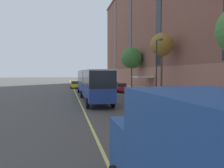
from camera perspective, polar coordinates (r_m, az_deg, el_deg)
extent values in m
plane|color=#4C4947|center=(26.84, -4.04, -4.30)|extent=(260.00, 260.00, 0.00)
cube|color=#ADA89E|center=(32.27, 11.86, -2.98)|extent=(4.73, 160.00, 0.15)
cube|color=#A56A58|center=(30.47, 18.13, 0.58)|extent=(0.14, 110.00, 4.40)
cube|color=silver|center=(40.06, 8.14, 1.83)|extent=(3.20, 3.40, 0.24)
cube|color=#1E232B|center=(39.55, 12.13, 19.97)|extent=(0.10, 2.00, 20.71)
cube|color=#1E232B|center=(54.58, 4.82, 15.27)|extent=(0.10, 2.00, 20.71)
cube|color=#1E232B|center=(70.27, 0.86, 12.52)|extent=(0.10, 2.00, 20.71)
cube|color=navy|center=(33.09, -6.25, -0.67)|extent=(2.50, 11.48, 1.34)
cube|color=black|center=(33.02, -6.27, 1.91)|extent=(2.51, 11.48, 1.64)
cube|color=white|center=(33.02, -6.27, 3.44)|extent=(2.52, 11.48, 0.12)
cube|color=#19232D|center=(38.77, -7.07, 1.83)|extent=(2.26, 0.09, 1.23)
cube|color=orange|center=(38.77, -7.07, 3.02)|extent=(1.72, 0.07, 0.28)
cube|color=black|center=(38.88, -7.05, -0.97)|extent=(2.41, 0.13, 0.24)
cube|color=white|center=(38.80, -8.32, -0.62)|extent=(0.28, 0.06, 0.18)
cube|color=white|center=(38.94, -5.79, -0.59)|extent=(0.28, 0.06, 0.18)
cylinder|color=#595651|center=(26.85, -5.01, 0.22)|extent=(2.34, 1.01, 2.33)
cube|color=navy|center=(22.87, -3.81, -2.32)|extent=(2.48, 7.16, 1.34)
cube|color=black|center=(22.78, -3.83, 1.41)|extent=(2.49, 7.16, 1.64)
cube|color=white|center=(22.77, -3.84, 3.63)|extent=(2.50, 7.16, 0.12)
cylinder|color=black|center=(37.05, -8.72, -1.52)|extent=(0.30, 1.00, 1.00)
cylinder|color=black|center=(37.25, -4.95, -1.47)|extent=(0.30, 1.00, 1.00)
cylinder|color=black|center=(29.63, -7.98, -2.65)|extent=(0.30, 1.00, 1.00)
cylinder|color=black|center=(29.89, -3.27, -2.58)|extent=(0.30, 1.00, 1.00)
cylinder|color=black|center=(20.89, -6.42, -5.04)|extent=(0.30, 1.00, 1.00)
cylinder|color=black|center=(21.25, 0.21, -4.88)|extent=(0.30, 1.00, 1.00)
cube|color=#B21E19|center=(38.33, 2.28, -1.13)|extent=(1.87, 4.72, 0.64)
cube|color=#232D38|center=(38.06, 2.36, -0.25)|extent=(1.58, 2.15, 0.56)
cube|color=#B21E19|center=(38.05, 2.36, 0.20)|extent=(1.54, 2.05, 0.04)
cylinder|color=black|center=(39.60, 0.65, -1.45)|extent=(0.24, 0.65, 0.64)
cylinder|color=black|center=(39.94, 3.02, -1.42)|extent=(0.24, 0.65, 0.64)
cylinder|color=black|center=(36.78, 1.47, -1.80)|extent=(0.24, 0.65, 0.64)
cylinder|color=black|center=(37.14, 4.01, -1.76)|extent=(0.24, 0.65, 0.64)
cube|color=silver|center=(51.63, -1.36, -0.05)|extent=(1.85, 4.39, 0.64)
cube|color=#232D38|center=(51.39, -1.33, 0.61)|extent=(1.60, 1.99, 0.56)
cube|color=silver|center=(51.38, -1.33, 0.94)|extent=(1.56, 1.90, 0.04)
cylinder|color=black|center=(52.85, -2.54, -0.32)|extent=(0.23, 0.64, 0.64)
cylinder|color=black|center=(53.13, -0.68, -0.30)|extent=(0.23, 0.64, 0.64)
cylinder|color=black|center=(50.18, -2.09, -0.50)|extent=(0.23, 0.64, 0.64)
cylinder|color=black|center=(50.48, -0.13, -0.48)|extent=(0.23, 0.64, 0.64)
cube|color=#BCAD89|center=(28.72, 7.37, -2.55)|extent=(1.84, 4.82, 0.64)
cube|color=#232D38|center=(28.45, 7.55, -1.39)|extent=(1.56, 2.19, 0.56)
cube|color=#BCAD89|center=(28.43, 7.55, -0.79)|extent=(1.53, 2.09, 0.04)
cylinder|color=black|center=(29.87, 4.85, -2.94)|extent=(0.24, 0.65, 0.64)
cylinder|color=black|center=(30.43, 7.86, -2.85)|extent=(0.24, 0.65, 0.64)
cylinder|color=black|center=(27.09, 6.81, -3.57)|extent=(0.24, 0.65, 0.64)
cylinder|color=black|center=(27.71, 10.08, -3.44)|extent=(0.24, 0.65, 0.64)
cube|color=#B7B7BC|center=(16.82, 22.69, -6.74)|extent=(1.95, 4.55, 0.64)
cube|color=#232D38|center=(16.55, 23.19, -4.81)|extent=(1.66, 2.07, 0.56)
cube|color=#B7B7BC|center=(16.51, 23.21, -3.78)|extent=(1.62, 1.98, 0.04)
cylinder|color=black|center=(17.53, 17.58, -7.32)|extent=(0.24, 0.65, 0.64)
cylinder|color=black|center=(18.50, 22.35, -6.86)|extent=(0.24, 0.65, 0.64)
cylinder|color=black|center=(15.26, 23.05, -8.97)|extent=(0.24, 0.65, 0.64)
cube|color=#B21E19|center=(59.41, -2.80, 0.36)|extent=(1.94, 4.55, 0.64)
cube|color=#232D38|center=(59.16, -2.76, 0.93)|extent=(1.64, 2.07, 0.56)
cube|color=#B21E19|center=(59.15, -2.76, 1.22)|extent=(1.60, 1.98, 0.04)
cylinder|color=black|center=(60.63, -3.86, 0.11)|extent=(0.24, 0.65, 0.64)
cylinder|color=black|center=(60.96, -2.25, 0.13)|extent=(0.24, 0.65, 0.64)
cylinder|color=black|center=(57.90, -3.37, -0.03)|extent=(0.24, 0.65, 0.64)
cylinder|color=black|center=(58.24, -1.69, -0.01)|extent=(0.24, 0.65, 0.64)
cube|color=#BCAD89|center=(45.24, 0.24, -0.48)|extent=(1.97, 4.46, 0.64)
cube|color=#232D38|center=(44.99, 0.29, 0.26)|extent=(1.67, 2.04, 0.56)
cube|color=#BCAD89|center=(44.97, 0.29, 0.64)|extent=(1.63, 1.95, 0.04)
cylinder|color=black|center=(46.46, -1.13, -0.79)|extent=(0.24, 0.65, 0.64)
cylinder|color=black|center=(46.75, 1.02, -0.76)|extent=(0.24, 0.65, 0.64)
cylinder|color=black|center=(43.77, -0.60, -1.02)|extent=(0.24, 0.65, 0.64)
cylinder|color=black|center=(44.08, 1.68, -1.00)|extent=(0.24, 0.65, 0.64)
cube|color=#285199|center=(6.60, 10.23, -16.32)|extent=(2.11, 1.72, 1.60)
cube|color=#1E2833|center=(7.30, 7.53, -12.32)|extent=(1.87, 0.10, 0.80)
cube|color=yellow|center=(48.27, -9.71, -0.31)|extent=(1.90, 4.73, 0.64)
cube|color=#232D38|center=(48.00, -9.72, 0.39)|extent=(1.60, 2.15, 0.56)
cube|color=yellow|center=(47.99, -9.72, 0.75)|extent=(1.56, 2.06, 0.04)
cylinder|color=black|center=(49.74, -10.68, -0.59)|extent=(0.24, 0.65, 0.64)
cylinder|color=black|center=(49.74, -8.73, -0.57)|extent=(0.24, 0.65, 0.64)
cylinder|color=black|center=(46.85, -10.74, -0.81)|extent=(0.24, 0.65, 0.64)
cylinder|color=black|center=(46.85, -8.67, -0.79)|extent=(0.24, 0.65, 0.64)
cylinder|color=brown|center=(31.52, 12.79, 2.71)|extent=(0.27, 0.27, 6.27)
sphere|color=olive|center=(31.76, 12.88, 10.00)|extent=(3.26, 3.26, 3.26)
cylinder|color=brown|center=(44.97, 5.13, 2.07)|extent=(0.28, 0.28, 5.03)
sphere|color=#387533|center=(45.06, 5.16, 6.78)|extent=(4.31, 4.31, 4.31)
cylinder|color=#2D2D30|center=(28.18, 11.52, 3.83)|extent=(0.16, 0.16, 7.39)
cylinder|color=#2D2D30|center=(27.96, 12.05, 11.22)|extent=(0.10, 1.10, 0.10)
cube|color=#3D3D3F|center=(27.46, 12.53, 11.26)|extent=(0.36, 0.60, 0.20)
cube|color=#E0D66B|center=(29.61, -8.88, -3.63)|extent=(0.16, 140.00, 0.01)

